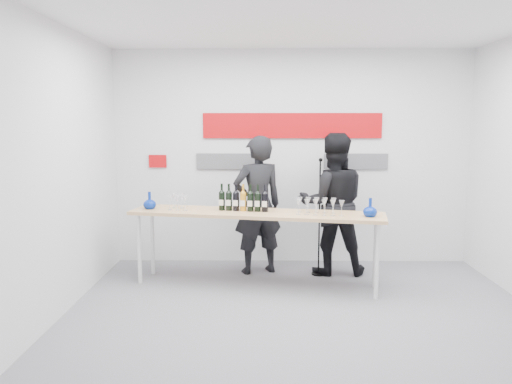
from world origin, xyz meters
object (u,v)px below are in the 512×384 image
tasting_table (256,217)px  presenter_right (333,204)px  presenter_left (258,205)px  mic_stand (319,240)px

tasting_table → presenter_right: (1.00, 0.55, 0.08)m
tasting_table → presenter_right: size_ratio=1.68×
presenter_left → presenter_right: (0.99, 0.00, 0.02)m
presenter_left → mic_stand: size_ratio=1.18×
tasting_table → mic_stand: (0.82, 0.45, -0.38)m
presenter_left → presenter_right: presenter_right is taller
tasting_table → presenter_left: (0.01, 0.55, 0.06)m
tasting_table → presenter_left: size_ratio=1.72×
tasting_table → mic_stand: bearing=39.2°
presenter_right → mic_stand: presenter_right is taller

